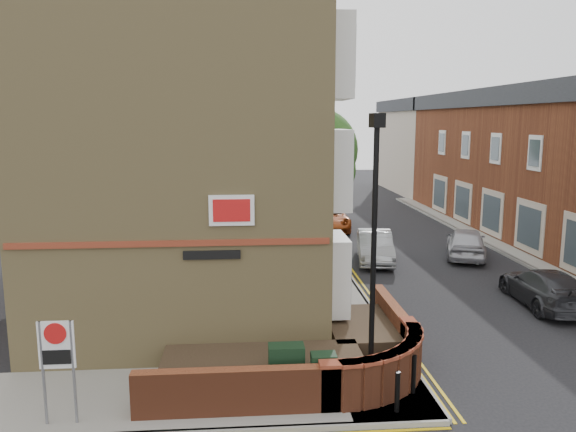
{
  "coord_description": "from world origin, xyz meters",
  "views": [
    {
      "loc": [
        -1.21,
        -10.5,
        6.28
      ],
      "look_at": [
        -0.05,
        4.0,
        3.78
      ],
      "focal_mm": 35.0,
      "sensor_mm": 36.0,
      "label": 1
    }
  ],
  "objects_px": {
    "zone_sign": "(57,353)",
    "silver_car_near": "(375,247)",
    "utility_cabinet_large": "(286,370)",
    "lamppost": "(374,256)"
  },
  "relations": [
    {
      "from": "utility_cabinet_large",
      "to": "lamppost",
      "type": "bearing_deg",
      "value": -3.01
    },
    {
      "from": "utility_cabinet_large",
      "to": "zone_sign",
      "type": "relative_size",
      "value": 0.55
    },
    {
      "from": "lamppost",
      "to": "silver_car_near",
      "type": "bearing_deg",
      "value": 76.26
    },
    {
      "from": "lamppost",
      "to": "utility_cabinet_large",
      "type": "relative_size",
      "value": 5.25
    },
    {
      "from": "zone_sign",
      "to": "silver_car_near",
      "type": "distance_m",
      "value": 16.29
    },
    {
      "from": "silver_car_near",
      "to": "lamppost",
      "type": "bearing_deg",
      "value": -94.84
    },
    {
      "from": "lamppost",
      "to": "utility_cabinet_large",
      "type": "xyz_separation_m",
      "value": [
        -1.9,
        0.1,
        -2.62
      ]
    },
    {
      "from": "utility_cabinet_large",
      "to": "silver_car_near",
      "type": "relative_size",
      "value": 0.29
    },
    {
      "from": "utility_cabinet_large",
      "to": "silver_car_near",
      "type": "height_order",
      "value": "silver_car_near"
    },
    {
      "from": "zone_sign",
      "to": "silver_car_near",
      "type": "bearing_deg",
      "value": 53.68
    }
  ]
}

